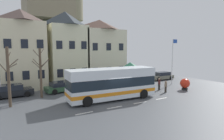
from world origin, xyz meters
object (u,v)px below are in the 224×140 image
at_px(parked_car_01, 11,91).
at_px(bare_tree_01, 41,72).
at_px(bus_shelter, 130,67).
at_px(pedestrian_02, 144,83).
at_px(pedestrian_00, 159,83).
at_px(townhouse_01, 66,48).
at_px(transit_bus, 112,84).
at_px(pedestrian_01, 166,86).
at_px(hilltop_castle, 49,41).
at_px(townhouse_02, 100,51).
at_px(pedestrian_03, 151,84).
at_px(flagpole, 173,58).
at_px(townhouse_00, 22,49).
at_px(harbour_buoy, 185,84).
at_px(parked_car_00, 136,79).
at_px(parked_car_02, 62,87).
at_px(public_bench, 134,81).
at_px(parked_car_03, 162,76).
at_px(bare_tree_02, 9,76).

xyz_separation_m(parked_car_01, bare_tree_01, (2.86, -1.95, 2.17)).
distance_m(bus_shelter, pedestrian_02, 2.80).
bearing_deg(parked_car_01, pedestrian_00, -22.96).
bearing_deg(bus_shelter, pedestrian_00, -45.99).
relative_size(townhouse_01, transit_bus, 1.12).
relative_size(pedestrian_01, pedestrian_02, 0.88).
height_order(hilltop_castle, pedestrian_02, hilltop_castle).
height_order(townhouse_02, pedestrian_03, townhouse_02).
xyz_separation_m(townhouse_01, flagpole, (13.49, -8.60, -1.44)).
distance_m(townhouse_00, harbour_buoy, 22.28).
bearing_deg(townhouse_02, pedestrian_01, -76.97).
bearing_deg(townhouse_00, flagpole, -24.63).
height_order(parked_car_01, pedestrian_03, pedestrian_03).
distance_m(parked_car_01, pedestrian_02, 16.07).
relative_size(bus_shelter, pedestrian_00, 2.27).
relative_size(townhouse_02, pedestrian_03, 6.28).
bearing_deg(harbour_buoy, bus_shelter, 142.12).
xyz_separation_m(townhouse_00, flagpole, (19.49, -8.93, -1.34)).
height_order(pedestrian_00, pedestrian_03, pedestrian_03).
relative_size(parked_car_00, pedestrian_00, 2.64).
bearing_deg(transit_bus, parked_car_02, 122.61).
xyz_separation_m(parked_car_00, flagpole, (3.67, -4.11, 3.33)).
bearing_deg(public_bench, flagpole, -33.27).
relative_size(hilltop_castle, harbour_buoy, 22.47).
bearing_deg(parked_car_00, public_bench, -137.34).
height_order(transit_bus, parked_car_02, transit_bus).
relative_size(townhouse_02, pedestrian_00, 6.37).
bearing_deg(pedestrian_03, parked_car_02, 151.26).
bearing_deg(parked_car_03, parked_car_00, 2.02).
distance_m(parked_car_02, bare_tree_02, 7.41).
height_order(transit_bus, bus_shelter, bus_shelter).
xyz_separation_m(townhouse_00, bare_tree_02, (-2.12, -8.85, -2.45)).
bearing_deg(parked_car_03, hilltop_castle, -61.71).
height_order(parked_car_02, flagpole, flagpole).
xyz_separation_m(public_bench, flagpole, (4.81, -3.16, 3.50)).
bearing_deg(pedestrian_00, parked_car_02, 152.73).
bearing_deg(harbour_buoy, hilltop_castle, 104.97).
height_order(transit_bus, pedestrian_00, transit_bus).
bearing_deg(pedestrian_02, pedestrian_01, -70.54).
xyz_separation_m(pedestrian_00, pedestrian_03, (-1.13, 0.25, -0.03)).
distance_m(transit_bus, pedestrian_01, 7.40).
bearing_deg(harbour_buoy, parked_car_03, 64.69).
height_order(townhouse_02, hilltop_castle, hilltop_castle).
relative_size(transit_bus, public_bench, 6.28).
relative_size(townhouse_00, townhouse_02, 1.05).
relative_size(transit_bus, bare_tree_01, 1.78).
distance_m(pedestrian_03, flagpole, 6.68).
distance_m(parked_car_03, pedestrian_02, 9.01).
distance_m(pedestrian_01, harbour_buoy, 3.29).
distance_m(townhouse_01, parked_car_01, 10.17).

